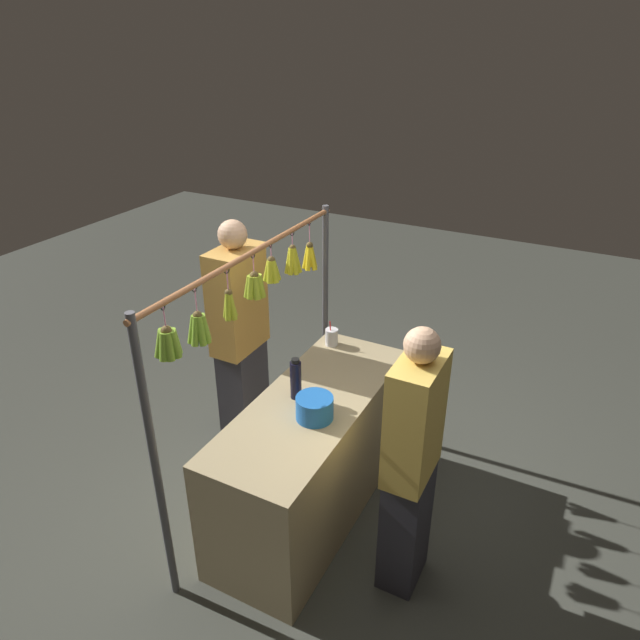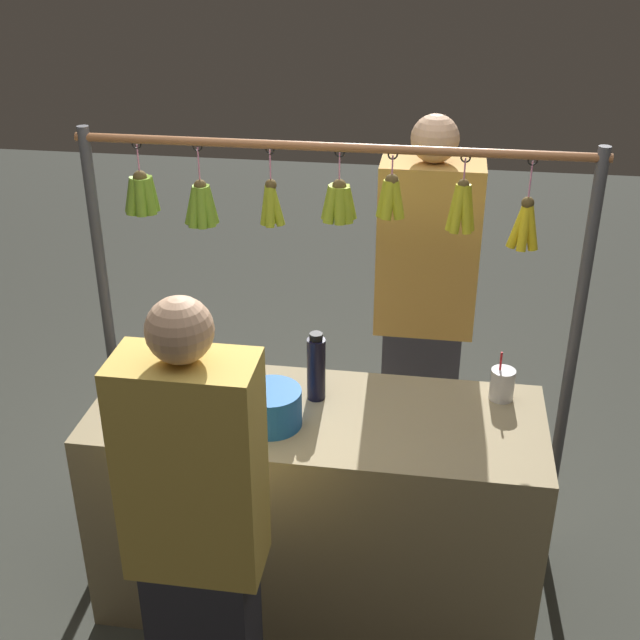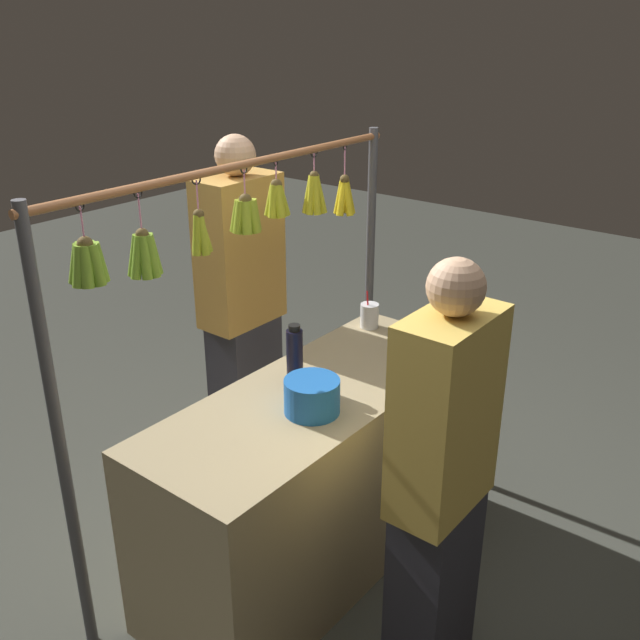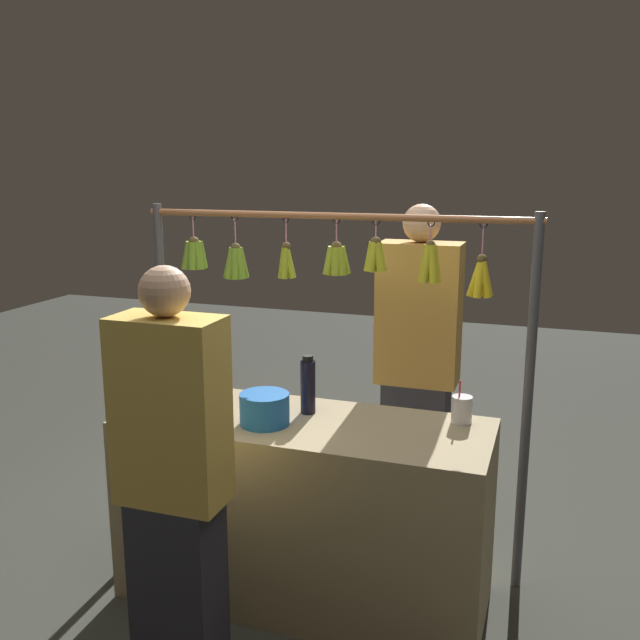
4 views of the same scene
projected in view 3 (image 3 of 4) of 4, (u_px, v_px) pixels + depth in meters
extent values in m
plane|color=#3D3F37|center=(317.00, 554.00, 3.23)|extent=(12.00, 12.00, 0.00)
cube|color=tan|center=(317.00, 477.00, 3.06)|extent=(1.63, 0.62, 0.84)
cylinder|color=#4C4C51|center=(369.00, 297.00, 3.76)|extent=(0.04, 0.04, 1.74)
cylinder|color=#4C4C51|center=(61.00, 451.00, 2.44)|extent=(0.04, 0.04, 1.74)
cylinder|color=#9E6038|center=(239.00, 165.00, 2.77)|extent=(1.90, 0.03, 0.03)
torus|color=black|center=(345.00, 146.00, 3.28)|extent=(0.04, 0.01, 0.04)
cylinder|color=pink|center=(345.00, 163.00, 3.31)|extent=(0.01, 0.01, 0.15)
sphere|color=brown|center=(345.00, 179.00, 3.34)|extent=(0.04, 0.04, 0.04)
cylinder|color=yellow|center=(342.00, 198.00, 3.35)|extent=(0.08, 0.04, 0.17)
cylinder|color=yellow|center=(347.00, 198.00, 3.36)|extent=(0.04, 0.08, 0.17)
cylinder|color=yellow|center=(349.00, 197.00, 3.38)|extent=(0.07, 0.05, 0.17)
cylinder|color=yellow|center=(345.00, 196.00, 3.39)|extent=(0.07, 0.06, 0.18)
cylinder|color=yellow|center=(340.00, 197.00, 3.38)|extent=(0.04, 0.07, 0.17)
torus|color=black|center=(314.00, 153.00, 3.11)|extent=(0.04, 0.02, 0.04)
cylinder|color=pink|center=(314.00, 165.00, 3.13)|extent=(0.01, 0.01, 0.10)
sphere|color=brown|center=(314.00, 175.00, 3.15)|extent=(0.04, 0.04, 0.04)
cylinder|color=gold|center=(311.00, 196.00, 3.17)|extent=(0.06, 0.04, 0.17)
cylinder|color=gold|center=(316.00, 196.00, 3.17)|extent=(0.05, 0.06, 0.18)
cylinder|color=gold|center=(320.00, 195.00, 3.19)|extent=(0.06, 0.06, 0.18)
cylinder|color=gold|center=(317.00, 193.00, 3.21)|extent=(0.06, 0.04, 0.17)
cylinder|color=gold|center=(312.00, 193.00, 3.21)|extent=(0.05, 0.07, 0.18)
cylinder|color=gold|center=(309.00, 195.00, 3.19)|extent=(0.05, 0.06, 0.18)
torus|color=black|center=(276.00, 162.00, 2.93)|extent=(0.04, 0.02, 0.04)
cylinder|color=pink|center=(276.00, 174.00, 2.95)|extent=(0.01, 0.01, 0.09)
sphere|color=brown|center=(276.00, 185.00, 2.97)|extent=(0.05, 0.05, 0.05)
cylinder|color=gold|center=(274.00, 202.00, 2.98)|extent=(0.06, 0.04, 0.14)
cylinder|color=gold|center=(279.00, 202.00, 2.98)|extent=(0.05, 0.07, 0.14)
cylinder|color=gold|center=(282.00, 200.00, 3.01)|extent=(0.07, 0.06, 0.14)
cylinder|color=gold|center=(277.00, 199.00, 3.02)|extent=(0.06, 0.06, 0.14)
cylinder|color=gold|center=(271.00, 200.00, 3.00)|extent=(0.05, 0.06, 0.14)
torus|color=black|center=(244.00, 169.00, 2.80)|extent=(0.04, 0.01, 0.04)
cylinder|color=pink|center=(245.00, 185.00, 2.82)|extent=(0.01, 0.01, 0.12)
sphere|color=brown|center=(245.00, 200.00, 2.85)|extent=(0.05, 0.05, 0.05)
cylinder|color=#97B027|center=(239.00, 218.00, 2.85)|extent=(0.07, 0.04, 0.14)
cylinder|color=#97B027|center=(247.00, 218.00, 2.84)|extent=(0.06, 0.06, 0.14)
cylinder|color=#97B027|center=(253.00, 217.00, 2.86)|extent=(0.04, 0.06, 0.14)
cylinder|color=#97B027|center=(254.00, 215.00, 2.88)|extent=(0.05, 0.05, 0.14)
cylinder|color=#97B027|center=(248.00, 214.00, 2.91)|extent=(0.07, 0.05, 0.14)
cylinder|color=#97B027|center=(241.00, 214.00, 2.90)|extent=(0.05, 0.07, 0.14)
cylinder|color=#97B027|center=(237.00, 216.00, 2.87)|extent=(0.06, 0.06, 0.14)
torus|color=black|center=(196.00, 180.00, 2.62)|extent=(0.04, 0.02, 0.04)
cylinder|color=pink|center=(197.00, 198.00, 2.65)|extent=(0.01, 0.01, 0.13)
sphere|color=brown|center=(199.00, 215.00, 2.67)|extent=(0.04, 0.04, 0.04)
cylinder|color=#A3B426|center=(197.00, 235.00, 2.69)|extent=(0.05, 0.04, 0.16)
cylinder|color=#A3B426|center=(203.00, 235.00, 2.69)|extent=(0.03, 0.06, 0.16)
cylinder|color=#A3B426|center=(204.00, 234.00, 2.71)|extent=(0.07, 0.04, 0.16)
cylinder|color=#A3B426|center=(197.00, 234.00, 2.71)|extent=(0.03, 0.06, 0.16)
torus|color=black|center=(138.00, 193.00, 2.43)|extent=(0.04, 0.01, 0.04)
cylinder|color=pink|center=(140.00, 214.00, 2.46)|extent=(0.01, 0.01, 0.14)
sphere|color=brown|center=(142.00, 235.00, 2.49)|extent=(0.05, 0.05, 0.05)
cylinder|color=#76A52B|center=(138.00, 258.00, 2.49)|extent=(0.07, 0.04, 0.16)
cylinder|color=#76A52B|center=(145.00, 258.00, 2.49)|extent=(0.05, 0.06, 0.16)
cylinder|color=#76A52B|center=(152.00, 257.00, 2.51)|extent=(0.04, 0.06, 0.16)
cylinder|color=#76A52B|center=(153.00, 254.00, 2.53)|extent=(0.06, 0.05, 0.16)
cylinder|color=#76A52B|center=(148.00, 253.00, 2.55)|extent=(0.06, 0.05, 0.16)
cylinder|color=#76A52B|center=(142.00, 253.00, 2.54)|extent=(0.05, 0.07, 0.16)
cylinder|color=#76A52B|center=(135.00, 256.00, 2.51)|extent=(0.06, 0.06, 0.16)
torus|color=black|center=(80.00, 206.00, 2.26)|extent=(0.04, 0.01, 0.04)
cylinder|color=pink|center=(82.00, 225.00, 2.29)|extent=(0.01, 0.01, 0.12)
sphere|color=brown|center=(85.00, 244.00, 2.31)|extent=(0.05, 0.05, 0.05)
cylinder|color=#76A52B|center=(79.00, 267.00, 2.31)|extent=(0.07, 0.04, 0.14)
cylinder|color=#76A52B|center=(86.00, 268.00, 2.31)|extent=(0.06, 0.06, 0.15)
cylinder|color=#76A52B|center=(96.00, 266.00, 2.33)|extent=(0.04, 0.06, 0.14)
cylinder|color=#76A52B|center=(99.00, 263.00, 2.35)|extent=(0.06, 0.05, 0.14)
cylinder|color=#76A52B|center=(92.00, 261.00, 2.37)|extent=(0.06, 0.05, 0.14)
cylinder|color=#76A52B|center=(82.00, 262.00, 2.36)|extent=(0.04, 0.06, 0.14)
cylinder|color=#76A52B|center=(77.00, 264.00, 2.34)|extent=(0.06, 0.06, 0.15)
cylinder|color=black|center=(295.00, 358.00, 2.89)|extent=(0.07, 0.07, 0.24)
cylinder|color=black|center=(294.00, 328.00, 2.84)|extent=(0.05, 0.05, 0.02)
cylinder|color=#1B5BB1|center=(312.00, 396.00, 2.71)|extent=(0.21, 0.21, 0.14)
cylinder|color=silver|center=(369.00, 316.00, 3.46)|extent=(0.09, 0.09, 0.12)
cylinder|color=red|center=(368.00, 310.00, 3.43)|extent=(0.01, 0.02, 0.19)
cube|color=#2D2D38|center=(246.00, 393.00, 3.75)|extent=(0.33, 0.22, 0.83)
cube|color=#BF8C3F|center=(240.00, 251.00, 3.44)|extent=(0.42, 0.22, 0.73)
sphere|color=tan|center=(235.00, 155.00, 3.26)|extent=(0.19, 0.19, 0.19)
cube|color=#2D2D38|center=(432.00, 591.00, 2.51)|extent=(0.31, 0.21, 0.77)
cube|color=gold|center=(446.00, 414.00, 2.22)|extent=(0.38, 0.21, 0.67)
sphere|color=tan|center=(456.00, 287.00, 2.06)|extent=(0.18, 0.18, 0.18)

